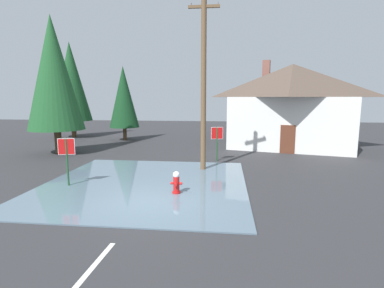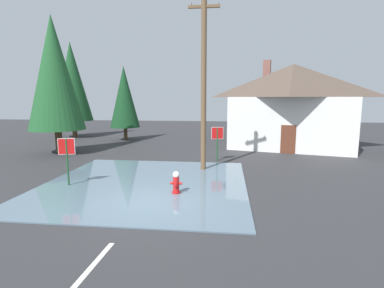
{
  "view_description": "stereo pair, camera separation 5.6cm",
  "coord_description": "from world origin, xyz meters",
  "px_view_note": "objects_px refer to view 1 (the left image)",
  "views": [
    {
      "loc": [
        2.76,
        -10.41,
        3.87
      ],
      "look_at": [
        1.23,
        3.24,
        1.75
      ],
      "focal_mm": 28.01,
      "sensor_mm": 36.0,
      "label": 1
    },
    {
      "loc": [
        2.81,
        -10.4,
        3.87
      ],
      "look_at": [
        1.23,
        3.24,
        1.75
      ],
      "focal_mm": 28.01,
      "sensor_mm": 36.0,
      "label": 2
    }
  ],
  "objects_px": {
    "pine_tree_tall_left": "(54,73)",
    "pine_tree_short_left": "(71,82)",
    "pine_tree_mid_left": "(124,97)",
    "house": "(291,104)",
    "utility_pole": "(204,82)",
    "fire_hydrant": "(176,183)",
    "stop_sign_near": "(67,152)",
    "stop_sign_far": "(217,137)"
  },
  "relations": [
    {
      "from": "pine_tree_tall_left",
      "to": "pine_tree_short_left",
      "type": "bearing_deg",
      "value": 111.35
    },
    {
      "from": "pine_tree_mid_left",
      "to": "house",
      "type": "bearing_deg",
      "value": -7.33
    },
    {
      "from": "house",
      "to": "utility_pole",
      "type": "bearing_deg",
      "value": -125.52
    },
    {
      "from": "pine_tree_short_left",
      "to": "pine_tree_tall_left",
      "type": "bearing_deg",
      "value": -68.65
    },
    {
      "from": "utility_pole",
      "to": "fire_hydrant",
      "type": "bearing_deg",
      "value": -100.1
    },
    {
      "from": "utility_pole",
      "to": "pine_tree_short_left",
      "type": "bearing_deg",
      "value": 138.3
    },
    {
      "from": "fire_hydrant",
      "to": "pine_tree_mid_left",
      "type": "height_order",
      "value": "pine_tree_mid_left"
    },
    {
      "from": "fire_hydrant",
      "to": "pine_tree_short_left",
      "type": "xyz_separation_m",
      "value": [
        -13.05,
        16.6,
        4.95
      ]
    },
    {
      "from": "stop_sign_near",
      "to": "pine_tree_mid_left",
      "type": "xyz_separation_m",
      "value": [
        -2.36,
        14.46,
        2.42
      ]
    },
    {
      "from": "utility_pole",
      "to": "stop_sign_far",
      "type": "bearing_deg",
      "value": 74.76
    },
    {
      "from": "pine_tree_short_left",
      "to": "stop_sign_far",
      "type": "bearing_deg",
      "value": -34.24
    },
    {
      "from": "stop_sign_far",
      "to": "pine_tree_mid_left",
      "type": "height_order",
      "value": "pine_tree_mid_left"
    },
    {
      "from": "stop_sign_near",
      "to": "house",
      "type": "relative_size",
      "value": 0.19
    },
    {
      "from": "stop_sign_near",
      "to": "pine_tree_short_left",
      "type": "height_order",
      "value": "pine_tree_short_left"
    },
    {
      "from": "house",
      "to": "stop_sign_near",
      "type": "bearing_deg",
      "value": -133.66
    },
    {
      "from": "pine_tree_mid_left",
      "to": "pine_tree_tall_left",
      "type": "bearing_deg",
      "value": -109.1
    },
    {
      "from": "pine_tree_mid_left",
      "to": "pine_tree_short_left",
      "type": "xyz_separation_m",
      "value": [
        -5.77,
        1.57,
        1.47
      ]
    },
    {
      "from": "fire_hydrant",
      "to": "utility_pole",
      "type": "height_order",
      "value": "utility_pole"
    },
    {
      "from": "stop_sign_near",
      "to": "pine_tree_tall_left",
      "type": "relative_size",
      "value": 0.23
    },
    {
      "from": "stop_sign_near",
      "to": "utility_pole",
      "type": "distance_m",
      "value": 7.49
    },
    {
      "from": "pine_tree_mid_left",
      "to": "pine_tree_short_left",
      "type": "bearing_deg",
      "value": 164.83
    },
    {
      "from": "fire_hydrant",
      "to": "utility_pole",
      "type": "relative_size",
      "value": 0.11
    },
    {
      "from": "pine_tree_tall_left",
      "to": "utility_pole",
      "type": "bearing_deg",
      "value": -19.68
    },
    {
      "from": "house",
      "to": "pine_tree_tall_left",
      "type": "distance_m",
      "value": 17.72
    },
    {
      "from": "stop_sign_near",
      "to": "stop_sign_far",
      "type": "distance_m",
      "value": 8.85
    },
    {
      "from": "stop_sign_far",
      "to": "pine_tree_tall_left",
      "type": "distance_m",
      "value": 11.91
    },
    {
      "from": "house",
      "to": "fire_hydrant",
      "type": "bearing_deg",
      "value": -118.35
    },
    {
      "from": "utility_pole",
      "to": "pine_tree_tall_left",
      "type": "xyz_separation_m",
      "value": [
        -10.47,
        3.74,
        0.84
      ]
    },
    {
      "from": "pine_tree_tall_left",
      "to": "pine_tree_mid_left",
      "type": "distance_m",
      "value": 7.58
    },
    {
      "from": "stop_sign_far",
      "to": "pine_tree_mid_left",
      "type": "xyz_separation_m",
      "value": [
        -8.71,
        8.29,
        2.45
      ]
    },
    {
      "from": "utility_pole",
      "to": "house",
      "type": "bearing_deg",
      "value": 54.48
    },
    {
      "from": "utility_pole",
      "to": "stop_sign_far",
      "type": "relative_size",
      "value": 4.28
    },
    {
      "from": "fire_hydrant",
      "to": "pine_tree_mid_left",
      "type": "relative_size",
      "value": 0.14
    },
    {
      "from": "fire_hydrant",
      "to": "utility_pole",
      "type": "xyz_separation_m",
      "value": [
        0.76,
        4.29,
        4.21
      ]
    },
    {
      "from": "pine_tree_tall_left",
      "to": "pine_tree_short_left",
      "type": "distance_m",
      "value": 9.2
    },
    {
      "from": "utility_pole",
      "to": "pine_tree_short_left",
      "type": "relative_size",
      "value": 0.98
    },
    {
      "from": "fire_hydrant",
      "to": "utility_pole",
      "type": "bearing_deg",
      "value": 79.9
    },
    {
      "from": "house",
      "to": "pine_tree_mid_left",
      "type": "bearing_deg",
      "value": 172.67
    },
    {
      "from": "stop_sign_near",
      "to": "house",
      "type": "xyz_separation_m",
      "value": [
        12.03,
        12.61,
        1.85
      ]
    },
    {
      "from": "pine_tree_tall_left",
      "to": "pine_tree_mid_left",
      "type": "bearing_deg",
      "value": 70.9
    },
    {
      "from": "fire_hydrant",
      "to": "pine_tree_short_left",
      "type": "bearing_deg",
      "value": 128.18
    },
    {
      "from": "stop_sign_far",
      "to": "pine_tree_mid_left",
      "type": "relative_size",
      "value": 0.31
    }
  ]
}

